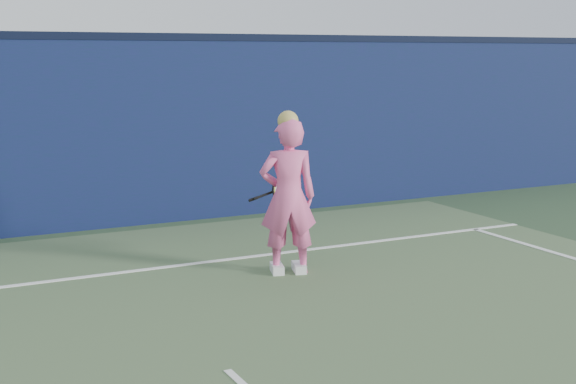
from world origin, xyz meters
TOP-DOWN VIEW (x-y plane):
  - backstop_wall at (0.00, 6.50)m, footprint 24.00×0.40m
  - wall_cap at (0.00, 6.50)m, footprint 24.00×0.42m
  - player at (1.62, 3.23)m, footprint 0.70×0.56m
  - racket at (1.74, 3.68)m, footprint 0.53×0.12m

SIDE VIEW (x-z plane):
  - racket at x=1.74m, z-range 0.68..0.97m
  - player at x=1.62m, z-range -0.03..1.71m
  - backstop_wall at x=0.00m, z-range 0.00..2.50m
  - wall_cap at x=0.00m, z-range 2.50..2.60m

